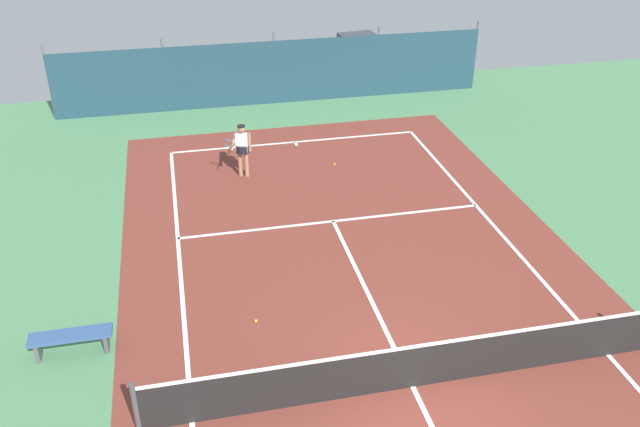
{
  "coord_description": "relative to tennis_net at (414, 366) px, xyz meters",
  "views": [
    {
      "loc": [
        -3.79,
        -8.98,
        9.11
      ],
      "look_at": [
        -0.6,
        5.34,
        0.9
      ],
      "focal_mm": 38.23,
      "sensor_mm": 36.0,
      "label": 1
    }
  ],
  "objects": [
    {
      "name": "ground_plane",
      "position": [
        0.0,
        0.0,
        -0.51
      ],
      "size": [
        36.0,
        36.0,
        0.0
      ],
      "primitive_type": "plane",
      "color": "#4C8456"
    },
    {
      "name": "tennis_ball_near_player",
      "position": [
        0.87,
        9.84,
        -0.48
      ],
      "size": [
        0.07,
        0.07,
        0.07
      ],
      "primitive_type": "sphere",
      "color": "#CCDB33",
      "rests_on": "ground"
    },
    {
      "name": "tennis_player",
      "position": [
        -2.0,
        9.69,
        0.45
      ],
      "size": [
        0.84,
        0.66,
        1.64
      ],
      "rotation": [
        0.0,
        0.0,
        2.77
      ],
      "color": "#9E7051",
      "rests_on": "ground"
    },
    {
      "name": "back_fence",
      "position": [
        -0.0,
        16.33,
        0.16
      ],
      "size": [
        16.3,
        0.98,
        2.7
      ],
      "color": "#1E3D4C",
      "rests_on": "ground"
    },
    {
      "name": "court_surface",
      "position": [
        0.0,
        0.0,
        -0.51
      ],
      "size": [
        11.02,
        26.6,
        0.01
      ],
      "color": "brown",
      "rests_on": "ground"
    },
    {
      "name": "tennis_ball_midcourt",
      "position": [
        -2.61,
        2.57,
        -0.48
      ],
      "size": [
        0.07,
        0.07,
        0.07
      ],
      "primitive_type": "sphere",
      "color": "#CCDB33",
      "rests_on": "ground"
    },
    {
      "name": "courtside_bench",
      "position": [
        -6.31,
        2.38,
        -0.14
      ],
      "size": [
        1.6,
        0.4,
        0.49
      ],
      "color": "#335184",
      "rests_on": "ground"
    },
    {
      "name": "parked_car",
      "position": [
        4.09,
        18.41,
        0.33
      ],
      "size": [
        2.36,
        4.37,
        1.68
      ],
      "rotation": [
        0.0,
        0.0,
        3.25
      ],
      "color": "maroon",
      "rests_on": "ground"
    },
    {
      "name": "tennis_net",
      "position": [
        0.0,
        0.0,
        0.0
      ],
      "size": [
        10.12,
        0.1,
        1.1
      ],
      "color": "black",
      "rests_on": "ground"
    }
  ]
}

